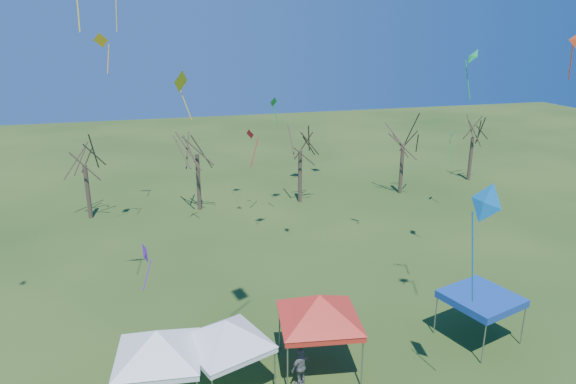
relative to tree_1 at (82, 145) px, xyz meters
name	(u,v)px	position (x,y,z in m)	size (l,w,h in m)	color
tree_1	(82,145)	(0.00, 0.00, 0.00)	(3.42, 3.42, 7.54)	#3D2D21
tree_2	(196,133)	(8.40, -0.27, 0.50)	(3.71, 3.71, 8.18)	#3D2D21
tree_3	(300,131)	(16.80, -0.60, 0.29)	(3.59, 3.59, 7.91)	#3D2D21
tree_4	(404,126)	(26.12, -0.65, 0.27)	(3.58, 3.58, 7.89)	#3D2D21
tree_5	(475,121)	(34.49, 1.42, -0.06)	(3.39, 3.39, 7.46)	#3D2D21
tent_white_west	(157,336)	(4.61, -22.75, -2.68)	(4.34, 4.34, 3.85)	gray
tent_white_mid	(226,325)	(7.25, -22.51, -2.81)	(3.93, 3.93, 3.70)	gray
tent_red	(319,300)	(11.26, -22.14, -2.50)	(4.58, 4.58, 4.08)	gray
tent_blue	(481,299)	(19.21, -22.11, -3.65)	(3.68, 3.68, 2.33)	gray
person_grey	(301,367)	(10.19, -23.08, -4.92)	(1.02, 0.42, 1.73)	slate
kite_11	(180,81)	(7.07, -6.63, 5.10)	(1.27, 1.41, 3.21)	yellow
kite_1	(146,254)	(4.46, -21.53, 0.17)	(0.44, 0.85, 1.92)	purple
kite_19	(273,103)	(13.55, -4.83, 3.29)	(0.76, 0.71, 1.99)	green
kite_22	(251,135)	(12.34, -2.36, 0.53)	(0.97, 1.06, 2.89)	red
kite_17	(472,57)	(21.92, -15.47, 6.83)	(0.62, 0.93, 2.72)	green
kite_12	(452,135)	(27.61, -5.66, 0.41)	(1.04, 1.12, 3.22)	green
kite_13	(101,41)	(2.53, -5.29, 7.56)	(1.06, 0.82, 2.49)	#FCAF1A
kite_5	(485,204)	(15.57, -26.28, 2.74)	(0.74, 1.46, 4.57)	#1278C9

